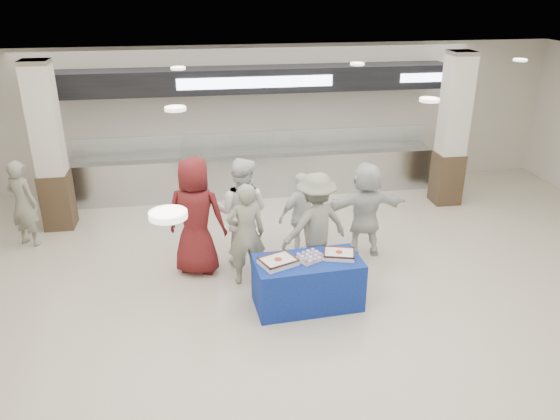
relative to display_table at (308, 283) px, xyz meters
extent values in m
plane|color=beige|center=(-0.21, -0.67, -0.38)|extent=(14.00, 14.00, 0.00)
cube|color=#B3B6BA|center=(-0.21, 4.73, 0.08)|extent=(8.00, 0.80, 0.90)
cube|color=#B3B6BA|center=(-0.21, 4.73, 0.55)|extent=(8.00, 0.85, 0.04)
cube|color=white|center=(-0.21, 4.43, 0.88)|extent=(7.60, 0.02, 0.50)
cube|color=black|center=(-0.21, 4.73, 2.17)|extent=(8.40, 0.70, 0.50)
cube|color=white|center=(-0.21, 4.37, 2.17)|extent=(3.20, 0.03, 0.22)
cube|color=white|center=(3.59, 4.37, 2.17)|extent=(1.40, 0.03, 0.18)
cube|color=#352618|center=(-4.21, 3.53, 0.18)|extent=(0.55, 0.55, 1.10)
cube|color=beige|center=(-4.21, 3.53, 1.78)|extent=(0.50, 0.50, 2.10)
cube|color=#352618|center=(3.79, 3.53, 0.18)|extent=(0.55, 0.55, 1.10)
cube|color=beige|center=(3.79, 3.53, 1.78)|extent=(0.50, 0.50, 2.10)
cube|color=navy|center=(0.00, 0.00, 0.00)|extent=(1.60, 0.88, 0.75)
cube|color=white|center=(-0.45, -0.05, 0.41)|extent=(0.60, 0.54, 0.08)
cube|color=#421F12|center=(-0.45, -0.05, 0.46)|extent=(0.60, 0.54, 0.02)
cylinder|color=red|center=(-0.45, -0.05, 0.46)|extent=(0.14, 0.14, 0.01)
cube|color=white|center=(0.47, 0.04, 0.41)|extent=(0.52, 0.46, 0.07)
cube|color=#421F12|center=(0.47, 0.04, 0.46)|extent=(0.52, 0.46, 0.02)
cylinder|color=red|center=(0.47, 0.04, 0.45)|extent=(0.12, 0.12, 0.01)
cube|color=#A7A7AB|center=(0.05, 0.03, 0.38)|extent=(0.54, 0.49, 0.02)
imported|color=maroon|center=(-1.58, 1.31, 0.61)|extent=(1.11, 0.89, 1.98)
imported|color=slate|center=(-0.82, 0.82, 0.47)|extent=(0.65, 0.46, 1.68)
imported|color=white|center=(-0.81, 1.46, 0.57)|extent=(1.12, 1.01, 1.88)
imported|color=white|center=(0.23, 1.55, 0.39)|extent=(0.97, 0.64, 1.54)
imported|color=slate|center=(0.30, 0.88, 0.50)|extent=(1.28, 0.95, 1.76)
imported|color=silver|center=(1.30, 1.46, 0.47)|extent=(1.59, 0.55, 1.70)
imported|color=slate|center=(-4.62, 2.80, 0.43)|extent=(0.70, 0.62, 1.61)
camera|label=1|loc=(-1.52, -6.82, 4.14)|focal=35.00mm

